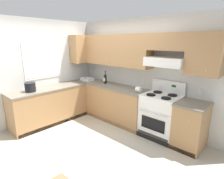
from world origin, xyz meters
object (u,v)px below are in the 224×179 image
bowl (87,79)px  stove (160,115)px  bucket (30,87)px  wine_bottle (105,78)px  paper_towel_roll (139,90)px

bowl → stove: bearing=0.6°
bowl → bucket: bucket is taller
bucket → wine_bottle: bearing=70.0°
bucket → paper_towel_roll: bucket is taller
wine_bottle → bowl: bearing=-173.1°
wine_bottle → bowl: 0.68m
wine_bottle → paper_towel_roll: 1.19m
bowl → bucket: (0.03, -1.67, 0.09)m
bowl → paper_towel_roll: size_ratio=2.95×
bowl → wine_bottle: bearing=6.9°
bowl → paper_towel_roll: (1.84, -0.04, 0.04)m
stove → bowl: bearing=-179.4°
paper_towel_roll → bucket: bearing=-138.1°
wine_bottle → bowl: size_ratio=0.94×
wine_bottle → bucket: bearing=-110.0°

